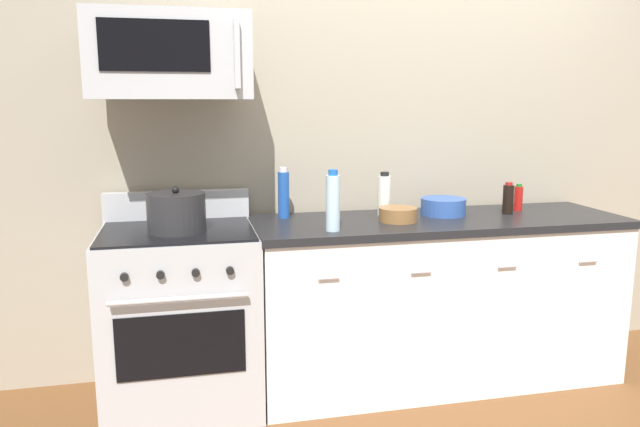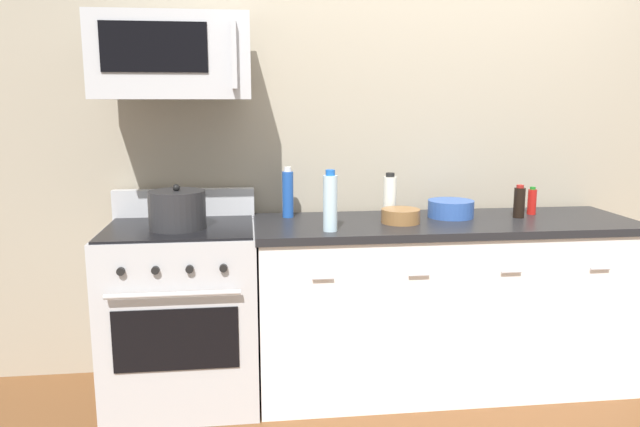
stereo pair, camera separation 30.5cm
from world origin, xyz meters
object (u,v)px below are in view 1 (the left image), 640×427
(bowl_wooden_salad, at_px, (398,214))
(bottle_vinegar_white, at_px, (384,195))
(microwave, at_px, (170,56))
(bottle_soy_sauce_dark, at_px, (508,199))
(bowl_blue_mixing, at_px, (443,206))
(range_oven, at_px, (181,317))
(bottle_soda_blue, at_px, (284,194))
(bottle_water_clear, at_px, (333,202))
(bottle_hot_sauce_red, at_px, (518,198))
(stockpot, at_px, (176,212))

(bowl_wooden_salad, bearing_deg, bottle_vinegar_white, 95.76)
(microwave, height_order, bottle_soy_sauce_dark, microwave)
(bowl_blue_mixing, height_order, bowl_wooden_salad, bowl_blue_mixing)
(range_oven, bearing_deg, bottle_soda_blue, 18.43)
(microwave, relative_size, bottle_vinegar_white, 3.09)
(bottle_water_clear, distance_m, bottle_hot_sauce_red, 1.22)
(bottle_water_clear, bearing_deg, range_oven, 165.39)
(bottle_hot_sauce_red, bearing_deg, bowl_blue_mixing, -176.87)
(bottle_vinegar_white, distance_m, bottle_water_clear, 0.50)
(range_oven, height_order, bottle_vinegar_white, bottle_vinegar_white)
(microwave, bearing_deg, range_oven, -90.29)
(bowl_blue_mixing, distance_m, stockpot, 1.45)
(range_oven, height_order, bottle_hot_sauce_red, bottle_hot_sauce_red)
(bottle_soy_sauce_dark, bearing_deg, bowl_blue_mixing, 170.91)
(stockpot, bearing_deg, bowl_blue_mixing, 5.44)
(bottle_soy_sauce_dark, height_order, stockpot, stockpot)
(microwave, distance_m, bottle_vinegar_white, 1.33)
(bottle_hot_sauce_red, distance_m, bowl_blue_mixing, 0.48)
(bowl_blue_mixing, height_order, stockpot, stockpot)
(microwave, xyz_separation_m, bottle_hot_sauce_red, (1.92, 0.07, -0.76))
(bottle_vinegar_white, bearing_deg, bowl_wooden_salad, -84.24)
(bottle_vinegar_white, bearing_deg, range_oven, -172.95)
(microwave, xyz_separation_m, stockpot, (-0.00, -0.10, -0.73))
(bottle_vinegar_white, bearing_deg, bottle_water_clear, -138.44)
(bottle_vinegar_white, height_order, bottle_hot_sauce_red, bottle_vinegar_white)
(bowl_blue_mixing, xyz_separation_m, bowl_wooden_salad, (-0.31, -0.12, -0.01))
(microwave, height_order, bottle_soda_blue, microwave)
(bottle_soy_sauce_dark, xyz_separation_m, bottle_soda_blue, (-1.24, 0.16, 0.05))
(bottle_hot_sauce_red, bearing_deg, bottle_soy_sauce_dark, -143.61)
(bottle_soda_blue, height_order, stockpot, bottle_soda_blue)
(range_oven, bearing_deg, bottle_vinegar_white, 7.05)
(bottle_soda_blue, relative_size, bottle_hot_sauce_red, 1.78)
(range_oven, height_order, bottle_water_clear, bottle_water_clear)
(microwave, xyz_separation_m, bowl_blue_mixing, (1.44, 0.04, -0.78))
(range_oven, distance_m, bottle_hot_sauce_red, 1.99)
(microwave, bearing_deg, bowl_wooden_salad, -4.17)
(microwave, height_order, bottle_vinegar_white, microwave)
(microwave, distance_m, stockpot, 0.74)
(bottle_hot_sauce_red, bearing_deg, bottle_water_clear, -165.56)
(bottle_vinegar_white, bearing_deg, bowl_blue_mixing, -9.35)
(bottle_soy_sauce_dark, distance_m, bottle_hot_sauce_red, 0.14)
(bottle_soy_sauce_dark, height_order, bottle_water_clear, bottle_water_clear)
(bottle_soda_blue, bearing_deg, bottle_soy_sauce_dark, -7.40)
(bottle_soy_sauce_dark, bearing_deg, stockpot, -177.48)
(range_oven, distance_m, bottle_soda_blue, 0.83)
(bowl_wooden_salad, bearing_deg, microwave, 175.83)
(range_oven, relative_size, bottle_soy_sauce_dark, 5.99)
(bottle_soy_sauce_dark, distance_m, bowl_wooden_salad, 0.68)
(range_oven, xyz_separation_m, bottle_soda_blue, (0.56, 0.19, 0.58))
(bottle_soda_blue, height_order, bottle_hot_sauce_red, bottle_soda_blue)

